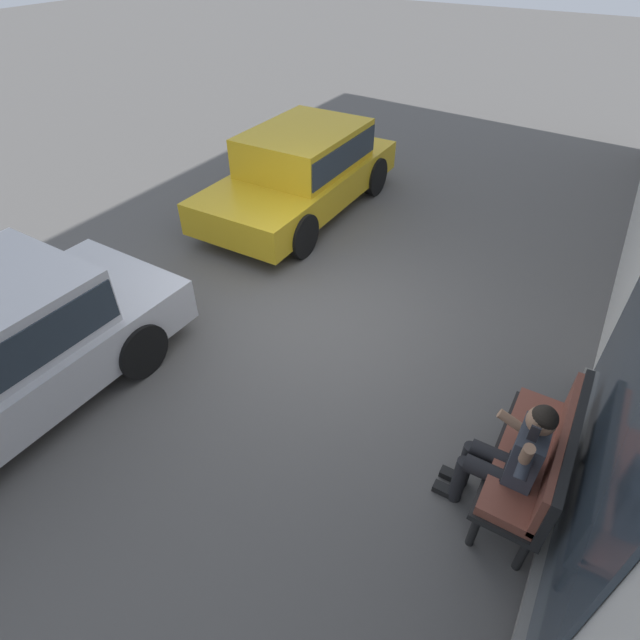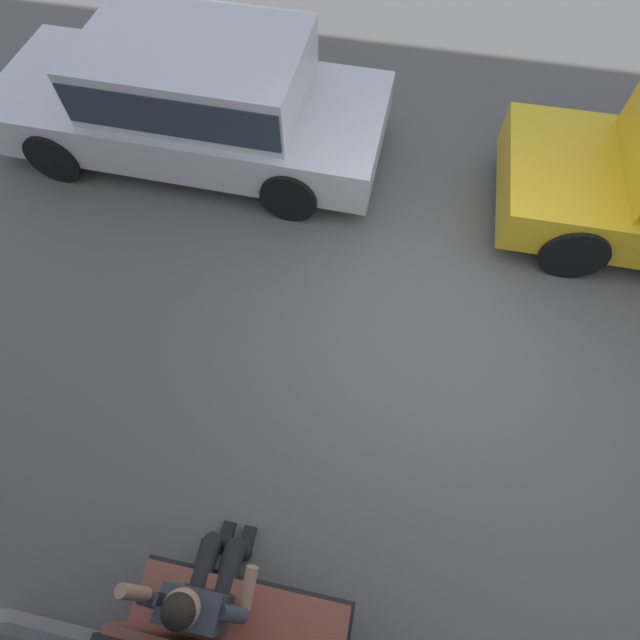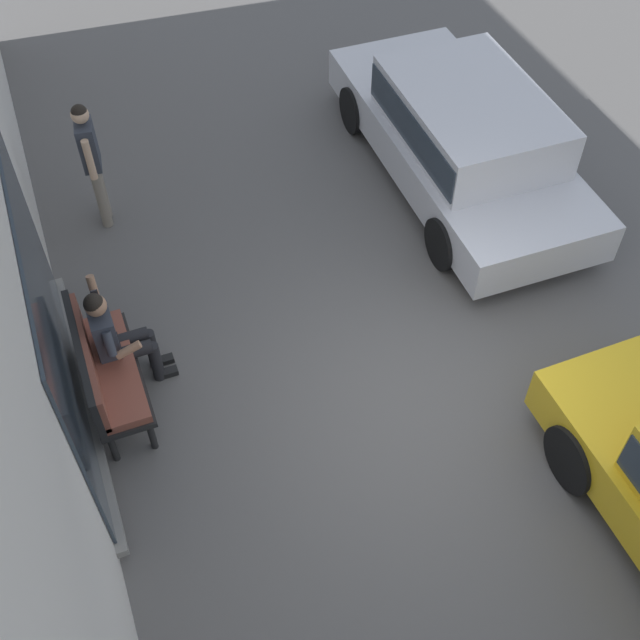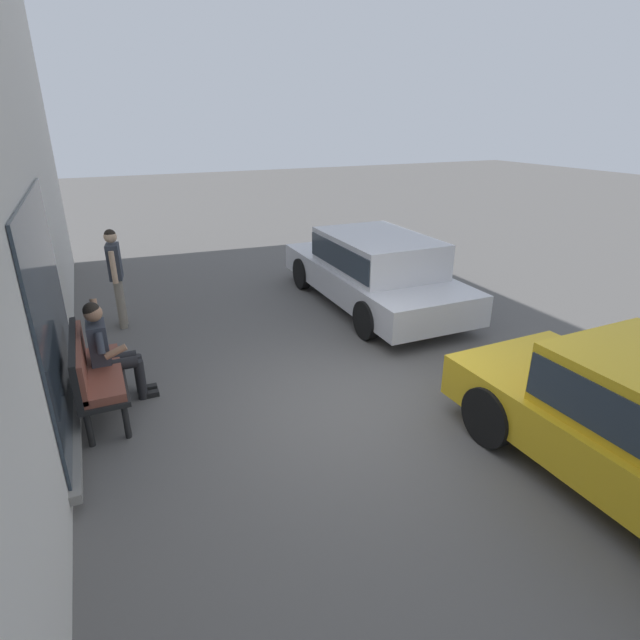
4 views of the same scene
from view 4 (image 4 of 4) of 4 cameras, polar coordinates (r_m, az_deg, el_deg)
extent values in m
plane|color=#565451|center=(6.45, 3.40, -10.11)|extent=(60.00, 60.00, 0.00)
cube|color=#2D3842|center=(6.36, -28.37, 1.16)|extent=(3.40, 0.03, 2.50)
cube|color=gray|center=(6.86, -26.20, -8.75)|extent=(3.60, 0.12, 0.10)
cylinder|color=black|center=(7.44, -25.10, -5.79)|extent=(0.07, 0.07, 0.43)
cylinder|color=black|center=(6.24, -24.87, -11.28)|extent=(0.07, 0.07, 0.43)
cylinder|color=black|center=(7.43, -22.12, -5.33)|extent=(0.07, 0.07, 0.43)
cylinder|color=black|center=(6.22, -21.26, -10.73)|extent=(0.07, 0.07, 0.43)
cube|color=black|center=(6.71, -23.68, -6.21)|extent=(1.53, 0.55, 0.06)
cube|color=brown|center=(6.67, -23.78, -5.61)|extent=(1.47, 0.49, 0.10)
cube|color=black|center=(6.59, -26.11, -4.18)|extent=(1.53, 0.07, 0.55)
cube|color=brown|center=(6.59, -25.59, -4.10)|extent=(1.47, 0.06, 0.47)
cylinder|color=black|center=(6.97, -21.94, -4.10)|extent=(0.15, 0.42, 0.15)
cylinder|color=black|center=(7.10, -19.95, -5.81)|extent=(0.12, 0.12, 0.54)
cube|color=black|center=(7.21, -19.07, -7.37)|extent=(0.10, 0.24, 0.07)
cylinder|color=black|center=(6.81, -21.83, -4.72)|extent=(0.15, 0.42, 0.15)
cylinder|color=black|center=(6.94, -19.79, -6.45)|extent=(0.12, 0.12, 0.54)
cube|color=black|center=(7.05, -18.90, -8.04)|extent=(0.10, 0.24, 0.07)
cube|color=black|center=(6.89, -23.62, -4.68)|extent=(0.34, 0.24, 0.14)
cube|color=#333842|center=(6.78, -23.98, -2.56)|extent=(0.38, 0.22, 0.56)
sphere|color=#A37556|center=(6.63, -24.53, 0.74)|extent=(0.22, 0.22, 0.22)
sphere|color=black|center=(6.62, -24.67, 1.01)|extent=(0.20, 0.20, 0.20)
cylinder|color=#333842|center=(6.52, -23.87, -2.47)|extent=(0.20, 0.10, 0.28)
cylinder|color=#A37556|center=(6.52, -22.30, -3.38)|extent=(0.08, 0.27, 0.17)
cylinder|color=#333842|center=(6.94, -24.28, -0.45)|extent=(0.25, 0.10, 0.22)
cylinder|color=#A37556|center=(6.94, -24.38, 1.23)|extent=(0.16, 0.08, 0.25)
cube|color=#232328|center=(6.77, -24.38, 1.08)|extent=(0.02, 0.07, 0.15)
cylinder|color=black|center=(5.97, 18.67, -10.42)|extent=(0.69, 0.19, 0.69)
cylinder|color=black|center=(7.13, 28.67, -6.52)|extent=(0.69, 0.19, 0.69)
cube|color=silver|center=(9.81, 5.91, 4.68)|extent=(4.68, 1.94, 0.53)
cube|color=silver|center=(9.50, 6.60, 7.71)|extent=(2.45, 1.68, 0.63)
cube|color=#28333D|center=(9.50, 6.60, 7.71)|extent=(2.40, 1.71, 0.44)
cylinder|color=black|center=(10.75, -2.08, 5.32)|extent=(0.66, 0.19, 0.66)
cylinder|color=black|center=(11.49, 6.27, 6.33)|extent=(0.66, 0.19, 0.66)
cylinder|color=black|center=(8.28, 5.32, -0.01)|extent=(0.66, 0.19, 0.66)
cylinder|color=black|center=(9.23, 15.10, 1.66)|extent=(0.66, 0.19, 0.66)
cylinder|color=gray|center=(9.28, -21.85, 1.67)|extent=(0.13, 0.13, 0.88)
cylinder|color=gray|center=(9.45, -21.77, 2.03)|extent=(0.13, 0.13, 0.88)
cube|color=#333842|center=(9.16, -22.46, 6.19)|extent=(0.38, 0.25, 0.60)
cylinder|color=tan|center=(8.95, -22.54, 5.56)|extent=(0.09, 0.09, 0.54)
cylinder|color=tan|center=(9.39, -22.32, 6.32)|extent=(0.09, 0.09, 0.54)
sphere|color=tan|center=(9.06, -22.86, 8.77)|extent=(0.21, 0.21, 0.21)
sphere|color=black|center=(9.06, -22.88, 8.95)|extent=(0.19, 0.19, 0.19)
camera|label=1|loc=(9.16, -27.00, 24.38)|focal=28.00mm
camera|label=2|loc=(5.59, -28.33, 30.88)|focal=28.00mm
camera|label=3|loc=(3.64, -158.62, 77.20)|focal=45.00mm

